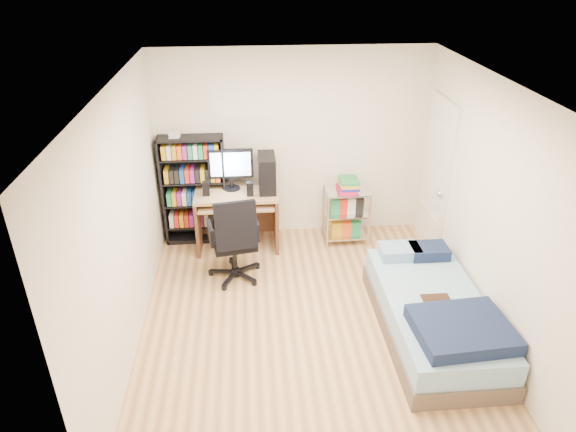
{
  "coord_description": "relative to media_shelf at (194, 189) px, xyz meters",
  "views": [
    {
      "loc": [
        -0.57,
        -4.28,
        3.55
      ],
      "look_at": [
        -0.19,
        0.4,
        1.07
      ],
      "focal_mm": 32.0,
      "sensor_mm": 36.0,
      "label": 1
    }
  ],
  "objects": [
    {
      "name": "room",
      "position": [
        1.29,
        -1.84,
        0.5
      ],
      "size": [
        3.58,
        4.08,
        2.58
      ],
      "color": "tan",
      "rests_on": "ground"
    },
    {
      "name": "media_shelf",
      "position": [
        0.0,
        0.0,
        0.0
      ],
      "size": [
        0.82,
        0.27,
        1.52
      ],
      "color": "black",
      "rests_on": "room"
    },
    {
      "name": "computer_desk",
      "position": [
        0.65,
        -0.16,
        -0.04
      ],
      "size": [
        1.05,
        0.61,
        1.32
      ],
      "color": "tan",
      "rests_on": "room"
    },
    {
      "name": "office_chair",
      "position": [
        0.52,
        -0.97,
        -0.4
      ],
      "size": [
        0.75,
        0.75,
        1.09
      ],
      "rotation": [
        0.0,
        0.0,
        0.18
      ],
      "color": "black",
      "rests_on": "room"
    },
    {
      "name": "wire_cart",
      "position": [
        1.97,
        -0.19,
        -0.15
      ],
      "size": [
        0.58,
        0.42,
        0.92
      ],
      "rotation": [
        0.0,
        0.0,
        0.02
      ],
      "color": "silver",
      "rests_on": "room"
    },
    {
      "name": "bed",
      "position": [
        2.53,
        -2.14,
        -0.5
      ],
      "size": [
        0.99,
        1.99,
        0.57
      ],
      "color": "brown",
      "rests_on": "room"
    },
    {
      "name": "door",
      "position": [
        3.01,
        -0.49,
        0.25
      ],
      "size": [
        0.12,
        0.8,
        2.0
      ],
      "color": "silver",
      "rests_on": "room"
    }
  ]
}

